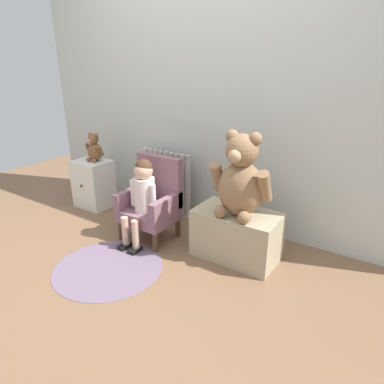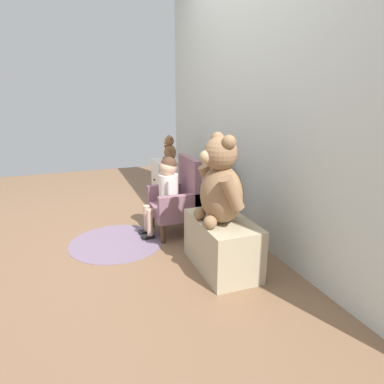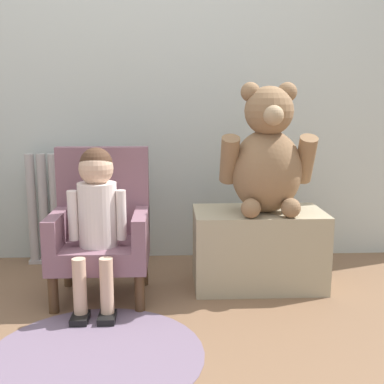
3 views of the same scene
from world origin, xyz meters
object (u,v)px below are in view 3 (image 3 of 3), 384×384
object	(u,v)px
child_armchair	(101,229)
child_figure	(97,205)
radiator	(78,210)
floor_rug	(95,355)
large_teddy_bear	(267,156)
low_bench	(258,248)

from	to	relation	value
child_armchair	child_figure	bearing A→B (deg)	-90.00
radiator	floor_rug	xyz separation A→B (m)	(0.24, -1.02, -0.30)
large_teddy_bear	radiator	bearing A→B (deg)	157.19
floor_rug	low_bench	bearing A→B (deg)	42.97
radiator	low_bench	bearing A→B (deg)	-21.61
radiator	floor_rug	bearing A→B (deg)	-76.88
child_armchair	low_bench	xyz separation A→B (m)	(0.74, 0.08, -0.13)
child_armchair	floor_rug	xyz separation A→B (m)	(0.05, -0.57, -0.31)
child_armchair	large_teddy_bear	bearing A→B (deg)	3.40
child_figure	large_teddy_bear	distance (m)	0.81
radiator	child_armchair	distance (m)	0.49
radiator	child_armchair	size ratio (longest dim) A/B	0.90
child_figure	low_bench	world-z (taller)	child_figure
child_armchair	child_figure	world-z (taller)	child_figure
child_armchair	floor_rug	world-z (taller)	child_armchair
child_armchair	large_teddy_bear	world-z (taller)	large_teddy_bear
radiator	large_teddy_bear	distance (m)	1.10
child_figure	child_armchair	bearing A→B (deg)	90.00
radiator	large_teddy_bear	xyz separation A→B (m)	(0.96, -0.41, 0.34)
large_teddy_bear	floor_rug	size ratio (longest dim) A/B	0.77
radiator	child_figure	bearing A→B (deg)	-71.03
child_figure	floor_rug	distance (m)	0.64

